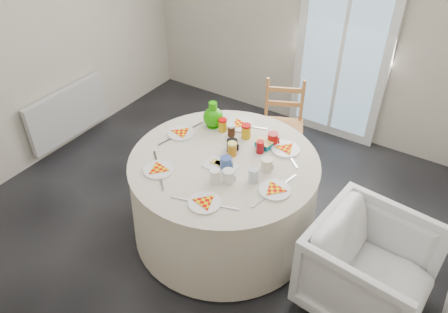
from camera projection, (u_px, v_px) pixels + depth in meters
The scene contains 14 objects.
floor at pixel (207, 219), 3.96m from camera, with size 4.00×4.00×0.00m, color black.
wall_back at pixel (312, 14), 4.52m from camera, with size 4.00×0.02×2.60m, color #BCB5A3.
wall_left at pixel (25, 36), 4.04m from camera, with size 0.02×4.00×2.60m, color #BCB5A3.
glass_door at pixel (344, 46), 4.47m from camera, with size 1.00×0.08×2.10m, color silver.
radiator at pixel (68, 113), 4.70m from camera, with size 0.07×1.00×0.55m, color silver.
table at pixel (224, 197), 3.65m from camera, with size 1.55×1.55×0.78m, color beige.
wooden_chair at pixel (282, 126), 4.34m from camera, with size 0.41×0.39×0.91m, color #A77036, non-canonical shape.
armchair at pixel (370, 267), 3.05m from camera, with size 0.78×0.73×0.81m, color silver.
place_settings at pixel (224, 160), 3.41m from camera, with size 1.26×1.26×0.02m, color silver, non-canonical shape.
jar_cluster at pixel (240, 135), 3.59m from camera, with size 0.48×0.24×0.14m, color #953E14, non-canonical shape.
butter_tub at pixel (264, 145), 3.54m from camera, with size 0.13×0.09×0.05m, color #037690.
green_pitcher at pixel (213, 116), 3.74m from camera, with size 0.17×0.17×0.23m, color #219904, non-canonical shape.
cheese_platter at pixel (220, 167), 3.33m from camera, with size 0.25×0.16×0.03m, color white, non-canonical shape.
mugs_glasses at pixel (244, 161), 3.33m from camera, with size 0.67×0.67×0.12m, color gray, non-canonical shape.
Camera 1 is at (1.65, -2.29, 2.85)m, focal length 35.00 mm.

